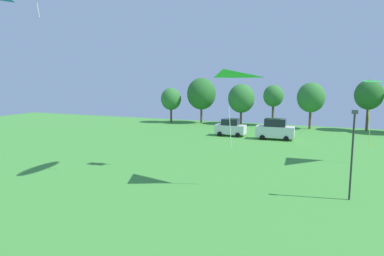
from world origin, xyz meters
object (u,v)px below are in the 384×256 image
kite_flying_5 (361,94)px  light_post_1 (352,149)px  parked_car_second_from_left (275,129)px  treeline_tree_4 (311,98)px  treeline_tree_0 (171,99)px  treeline_tree_1 (201,94)px  treeline_tree_2 (241,98)px  parked_car_leftmost (231,127)px  kite_flying_0 (223,86)px  treeline_tree_3 (273,96)px  treeline_tree_5 (369,95)px

kite_flying_5 → light_post_1: kite_flying_5 is taller
parked_car_second_from_left → treeline_tree_4: 12.73m
treeline_tree_0 → treeline_tree_4: treeline_tree_4 is taller
treeline_tree_0 → treeline_tree_1: (5.23, 1.40, 0.95)m
parked_car_second_from_left → treeline_tree_2: 15.65m
parked_car_second_from_left → treeline_tree_1: (-14.75, 12.04, 3.83)m
parked_car_leftmost → treeline_tree_2: treeline_tree_2 is taller
treeline_tree_2 → kite_flying_0: bearing=-77.3°
treeline_tree_1 → light_post_1: bearing=-55.1°
treeline_tree_3 → parked_car_second_from_left: bearing=-79.2°
parked_car_second_from_left → parked_car_leftmost: bearing=172.3°
treeline_tree_3 → kite_flying_0: bearing=-85.9°
kite_flying_0 → treeline_tree_2: bearing=102.7°
kite_flying_5 → treeline_tree_1: bearing=138.7°
treeline_tree_0 → treeline_tree_4: bearing=2.7°
parked_car_second_from_left → treeline_tree_5: size_ratio=0.64×
treeline_tree_5 → treeline_tree_2: bearing=179.3°
kite_flying_0 → treeline_tree_0: size_ratio=0.77×
parked_car_second_from_left → treeline_tree_0: 22.82m
treeline_tree_0 → treeline_tree_1: treeline_tree_1 is taller
parked_car_leftmost → treeline_tree_5: bearing=34.9°
parked_car_leftmost → parked_car_second_from_left: 6.05m
treeline_tree_3 → treeline_tree_5: size_ratio=0.89×
parked_car_second_from_left → kite_flying_5: bearing=-47.1°
treeline_tree_3 → light_post_1: bearing=-72.7°
kite_flying_5 → parked_car_second_from_left: size_ratio=1.00×
kite_flying_0 → treeline_tree_5: bearing=71.9°
parked_car_leftmost → treeline_tree_1: 15.00m
light_post_1 → treeline_tree_1: 39.87m
treeline_tree_5 → treeline_tree_0: bearing=-175.9°
light_post_1 → treeline_tree_2: bearing=115.3°
parked_car_second_from_left → treeline_tree_0: bearing=149.1°
parked_car_second_from_left → treeline_tree_1: treeline_tree_1 is taller
treeline_tree_4 → treeline_tree_5: size_ratio=0.95×
treeline_tree_2 → treeline_tree_4: (11.30, -1.40, 0.45)m
treeline_tree_3 → treeline_tree_0: bearing=-170.8°
kite_flying_0 → treeline_tree_0: kite_flying_0 is taller
parked_car_second_from_left → light_post_1: 22.22m
treeline_tree_4 → parked_car_second_from_left: bearing=-106.2°
kite_flying_5 → treeline_tree_2: size_ratio=0.70×
kite_flying_0 → parked_car_leftmost: kite_flying_0 is taller
treeline_tree_4 → treeline_tree_5: bearing=8.2°
parked_car_leftmost → treeline_tree_2: bearing=97.9°
treeline_tree_0 → treeline_tree_2: size_ratio=0.90×
treeline_tree_3 → treeline_tree_2: bearing=-176.4°
kite_flying_0 → parked_car_second_from_left: 22.71m
treeline_tree_5 → parked_car_second_from_left: bearing=-131.5°
kite_flying_5 → treeline_tree_3: (-11.57, 22.26, -1.34)m
parked_car_leftmost → parked_car_second_from_left: size_ratio=0.84×
kite_flying_5 → treeline_tree_3: size_ratio=0.72×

